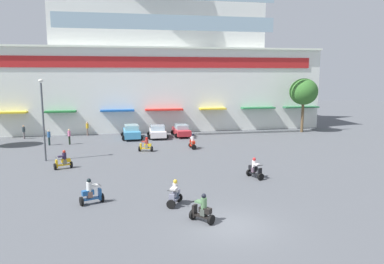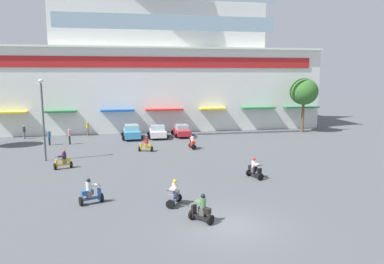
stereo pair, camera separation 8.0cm
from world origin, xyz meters
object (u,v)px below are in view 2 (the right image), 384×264
object	(u,v)px
scooter_rider_3	(174,195)
scooter_rider_5	(202,210)
scooter_rider_2	(91,193)
scooter_rider_1	(193,142)
scooter_rider_6	(63,161)
streetlamp_near	(43,114)
scooter_rider_4	(255,170)
pedestrian_1	(24,131)
scooter_rider_0	(146,146)
parked_car_2	(182,130)
parked_car_1	(158,132)
pedestrian_3	(49,136)
pedestrian_2	(88,128)
plaza_tree_1	(304,92)
pedestrian_0	(69,135)

from	to	relation	value
scooter_rider_3	scooter_rider_5	xyz separation A→B (m)	(1.05, -2.71, 0.01)
scooter_rider_2	scooter_rider_3	world-z (taller)	scooter_rider_2
scooter_rider_1	scooter_rider_5	size ratio (longest dim) A/B	1.01
scooter_rider_6	scooter_rider_2	bearing A→B (deg)	-71.76
scooter_rider_2	streetlamp_near	bearing A→B (deg)	112.30
scooter_rider_4	pedestrian_1	xyz separation A→B (m)	(-20.91, 20.46, 0.28)
scooter_rider_0	scooter_rider_6	world-z (taller)	scooter_rider_6
streetlamp_near	scooter_rider_6	bearing A→B (deg)	-57.39
parked_car_2	streetlamp_near	bearing A→B (deg)	-143.34
scooter_rider_1	parked_car_1	bearing A→B (deg)	112.61
scooter_rider_3	scooter_rider_4	bearing A→B (deg)	33.71
scooter_rider_0	scooter_rider_6	bearing A→B (deg)	-142.51
scooter_rider_1	scooter_rider_4	bearing A→B (deg)	-77.36
scooter_rider_0	pedestrian_3	xyz separation A→B (m)	(-9.98, 5.08, 0.36)
scooter_rider_5	pedestrian_2	xyz separation A→B (m)	(-8.27, 28.47, 0.36)
plaza_tree_1	scooter_rider_2	size ratio (longest dim) A/B	4.47
scooter_rider_0	scooter_rider_2	size ratio (longest dim) A/B	0.93
scooter_rider_0	pedestrian_0	world-z (taller)	pedestrian_0
scooter_rider_2	pedestrian_0	bearing A→B (deg)	101.23
pedestrian_0	pedestrian_1	size ratio (longest dim) A/B	1.05
parked_car_2	scooter_rider_5	xyz separation A→B (m)	(-3.05, -25.83, -0.10)
pedestrian_1	pedestrian_0	bearing A→B (deg)	-38.38
scooter_rider_6	parked_car_2	bearing A→B (deg)	48.44
scooter_rider_2	scooter_rider_4	world-z (taller)	scooter_rider_2
parked_car_1	pedestrian_3	size ratio (longest dim) A/B	2.33
scooter_rider_6	pedestrian_2	bearing A→B (deg)	88.35
pedestrian_0	pedestrian_1	bearing A→B (deg)	141.62
plaza_tree_1	scooter_rider_0	xyz separation A→B (m)	(-20.86, -8.20, -4.66)
plaza_tree_1	scooter_rider_5	world-z (taller)	plaza_tree_1
scooter_rider_3	pedestrian_0	world-z (taller)	pedestrian_0
scooter_rider_4	scooter_rider_5	size ratio (longest dim) A/B	0.99
plaza_tree_1	scooter_rider_2	xyz separation A→B (m)	(-24.95, -22.25, -4.60)
scooter_rider_1	pedestrian_0	size ratio (longest dim) A/B	0.93
parked_car_2	scooter_rider_1	bearing A→B (deg)	-90.43
parked_car_2	scooter_rider_6	bearing A→B (deg)	-131.56
scooter_rider_2	pedestrian_3	distance (m)	20.01
pedestrian_2	scooter_rider_2	bearing A→B (deg)	-84.42
pedestrian_2	streetlamp_near	bearing A→B (deg)	-100.65
scooter_rider_2	scooter_rider_3	bearing A→B (deg)	-13.08
scooter_rider_0	scooter_rider_1	size ratio (longest dim) A/B	0.93
plaza_tree_1	scooter_rider_4	world-z (taller)	plaza_tree_1
parked_car_1	pedestrian_0	world-z (taller)	pedestrian_0
scooter_rider_3	pedestrian_3	bearing A→B (deg)	117.85
scooter_rider_2	plaza_tree_1	bearing A→B (deg)	41.72
scooter_rider_6	streetlamp_near	bearing A→B (deg)	122.61
parked_car_2	scooter_rider_3	size ratio (longest dim) A/B	2.73
scooter_rider_6	pedestrian_3	size ratio (longest dim) A/B	0.92
pedestrian_2	scooter_rider_3	bearing A→B (deg)	-74.32
scooter_rider_0	scooter_rider_3	xyz separation A→B (m)	(0.72, -15.17, 0.03)
scooter_rider_6	pedestrian_2	xyz separation A→B (m)	(0.46, 15.93, 0.38)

